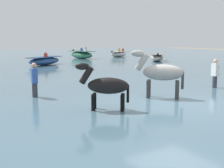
{
  "coord_description": "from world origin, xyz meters",
  "views": [
    {
      "loc": [
        -7.01,
        -7.1,
        2.48
      ],
      "look_at": [
        -1.24,
        1.97,
        0.86
      ],
      "focal_mm": 47.52,
      "sensor_mm": 36.0,
      "label": 1
    }
  ],
  "objects_px": {
    "boat_distant_west": "(157,57)",
    "person_spectator_far": "(215,76)",
    "horse_trailing_black": "(106,87)",
    "boat_far_inshore": "(119,54)",
    "boat_distant_east": "(45,61)",
    "horse_lead_grey": "(161,74)",
    "person_wading_mid": "(35,83)",
    "boat_near_starboard": "(82,55)"
  },
  "relations": [
    {
      "from": "boat_distant_west",
      "to": "person_spectator_far",
      "type": "relative_size",
      "value": 2.29
    },
    {
      "from": "boat_distant_west",
      "to": "horse_trailing_black",
      "type": "bearing_deg",
      "value": -135.14
    },
    {
      "from": "boat_far_inshore",
      "to": "horse_trailing_black",
      "type": "bearing_deg",
      "value": -124.52
    },
    {
      "from": "boat_distant_west",
      "to": "boat_distant_east",
      "type": "distance_m",
      "value": 11.15
    },
    {
      "from": "horse_trailing_black",
      "to": "person_spectator_far",
      "type": "height_order",
      "value": "horse_trailing_black"
    },
    {
      "from": "horse_lead_grey",
      "to": "boat_distant_west",
      "type": "bearing_deg",
      "value": 49.38
    },
    {
      "from": "boat_distant_west",
      "to": "person_wading_mid",
      "type": "distance_m",
      "value": 20.03
    },
    {
      "from": "horse_lead_grey",
      "to": "boat_distant_east",
      "type": "distance_m",
      "value": 15.93
    },
    {
      "from": "person_wading_mid",
      "to": "boat_distant_west",
      "type": "bearing_deg",
      "value": 36.06
    },
    {
      "from": "boat_far_inshore",
      "to": "person_wading_mid",
      "type": "relative_size",
      "value": 2.16
    },
    {
      "from": "boat_far_inshore",
      "to": "boat_near_starboard",
      "type": "bearing_deg",
      "value": -172.77
    },
    {
      "from": "horse_lead_grey",
      "to": "person_wading_mid",
      "type": "relative_size",
      "value": 1.29
    },
    {
      "from": "boat_distant_east",
      "to": "person_spectator_far",
      "type": "bearing_deg",
      "value": -81.61
    },
    {
      "from": "boat_near_starboard",
      "to": "boat_distant_east",
      "type": "bearing_deg",
      "value": -137.46
    },
    {
      "from": "horse_trailing_black",
      "to": "boat_far_inshore",
      "type": "distance_m",
      "value": 27.88
    },
    {
      "from": "horse_trailing_black",
      "to": "boat_far_inshore",
      "type": "height_order",
      "value": "horse_trailing_black"
    },
    {
      "from": "horse_trailing_black",
      "to": "boat_distant_east",
      "type": "xyz_separation_m",
      "value": [
        3.97,
        16.42,
        -0.36
      ]
    },
    {
      "from": "boat_distant_east",
      "to": "person_spectator_far",
      "type": "xyz_separation_m",
      "value": [
        2.28,
        -15.43,
        0.17
      ]
    },
    {
      "from": "horse_trailing_black",
      "to": "person_spectator_far",
      "type": "relative_size",
      "value": 1.09
    },
    {
      "from": "horse_lead_grey",
      "to": "boat_far_inshore",
      "type": "relative_size",
      "value": 0.59
    },
    {
      "from": "boat_near_starboard",
      "to": "boat_far_inshore",
      "type": "bearing_deg",
      "value": 7.23
    },
    {
      "from": "horse_lead_grey",
      "to": "boat_distant_east",
      "type": "xyz_separation_m",
      "value": [
        1.29,
        15.87,
        -0.54
      ]
    },
    {
      "from": "horse_trailing_black",
      "to": "boat_distant_east",
      "type": "bearing_deg",
      "value": 76.42
    },
    {
      "from": "boat_near_starboard",
      "to": "person_wading_mid",
      "type": "bearing_deg",
      "value": -121.07
    },
    {
      "from": "boat_near_starboard",
      "to": "boat_far_inshore",
      "type": "relative_size",
      "value": 1.13
    },
    {
      "from": "horse_lead_grey",
      "to": "horse_trailing_black",
      "type": "height_order",
      "value": "horse_lead_grey"
    },
    {
      "from": "person_wading_mid",
      "to": "horse_trailing_black",
      "type": "bearing_deg",
      "value": -69.66
    },
    {
      "from": "boat_distant_west",
      "to": "person_wading_mid",
      "type": "relative_size",
      "value": 2.29
    },
    {
      "from": "horse_trailing_black",
      "to": "person_wading_mid",
      "type": "height_order",
      "value": "horse_trailing_black"
    },
    {
      "from": "horse_lead_grey",
      "to": "person_wading_mid",
      "type": "height_order",
      "value": "horse_lead_grey"
    },
    {
      "from": "person_wading_mid",
      "to": "person_spectator_far",
      "type": "distance_m",
      "value": 7.72
    },
    {
      "from": "boat_distant_east",
      "to": "person_wading_mid",
      "type": "relative_size",
      "value": 2.29
    },
    {
      "from": "boat_distant_west",
      "to": "boat_near_starboard",
      "type": "relative_size",
      "value": 0.94
    },
    {
      "from": "boat_distant_east",
      "to": "person_wading_mid",
      "type": "height_order",
      "value": "person_wading_mid"
    },
    {
      "from": "boat_far_inshore",
      "to": "boat_distant_east",
      "type": "height_order",
      "value": "boat_distant_east"
    },
    {
      "from": "horse_lead_grey",
      "to": "boat_far_inshore",
      "type": "distance_m",
      "value": 25.98
    },
    {
      "from": "horse_trailing_black",
      "to": "person_wading_mid",
      "type": "bearing_deg",
      "value": 110.34
    },
    {
      "from": "boat_far_inshore",
      "to": "boat_distant_east",
      "type": "relative_size",
      "value": 0.95
    },
    {
      "from": "person_wading_mid",
      "to": "boat_far_inshore",
      "type": "bearing_deg",
      "value": 49.42
    },
    {
      "from": "boat_near_starboard",
      "to": "person_spectator_far",
      "type": "height_order",
      "value": "boat_near_starboard"
    },
    {
      "from": "boat_distant_east",
      "to": "person_wading_mid",
      "type": "bearing_deg",
      "value": -111.17
    },
    {
      "from": "boat_distant_west",
      "to": "boat_distant_east",
      "type": "bearing_deg",
      "value": 172.39
    }
  ]
}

